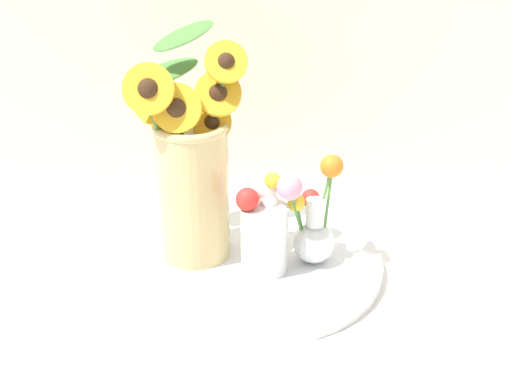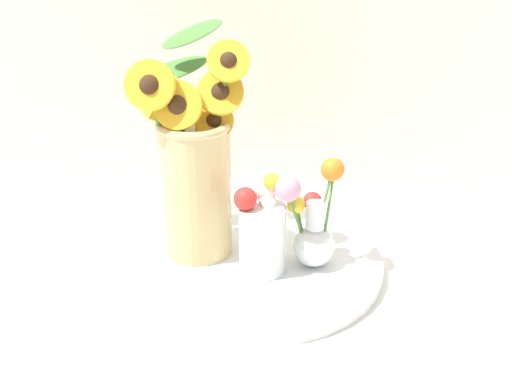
# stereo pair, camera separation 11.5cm
# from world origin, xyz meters

# --- Properties ---
(ground_plane) EXTENTS (6.00, 6.00, 0.00)m
(ground_plane) POSITION_xyz_m (0.00, 0.00, 0.00)
(ground_plane) COLOR silver
(serving_tray) EXTENTS (0.43, 0.43, 0.02)m
(serving_tray) POSITION_xyz_m (0.02, 0.05, 0.01)
(serving_tray) COLOR silver
(serving_tray) RESTS_ON ground_plane
(mason_jar_sunflowers) EXTENTS (0.22, 0.21, 0.39)m
(mason_jar_sunflowers) POSITION_xyz_m (-0.08, 0.07, 0.17)
(mason_jar_sunflowers) COLOR #D1B77A
(mason_jar_sunflowers) RESTS_ON serving_tray
(vase_small_center) EXTENTS (0.08, 0.08, 0.17)m
(vase_small_center) POSITION_xyz_m (0.03, 0.01, 0.09)
(vase_small_center) COLOR white
(vase_small_center) RESTS_ON serving_tray
(vase_bulb_right) EXTENTS (0.11, 0.09, 0.19)m
(vase_bulb_right) POSITION_xyz_m (0.11, 0.04, 0.10)
(vase_bulb_right) COLOR white
(vase_bulb_right) RESTS_ON serving_tray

